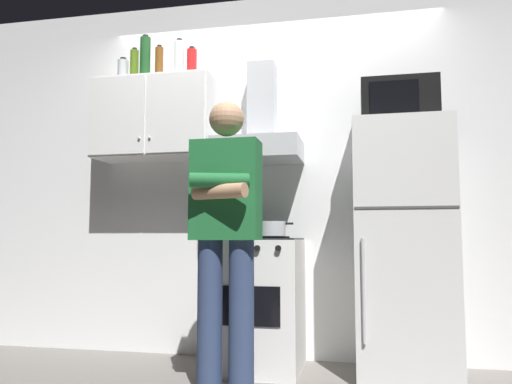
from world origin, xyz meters
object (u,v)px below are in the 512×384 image
bottle_soda_red (192,64)px  upper_cabinet (155,119)px  bottle_vodka_clear (179,60)px  bottle_beer_brown (159,64)px  refrigerator (402,248)px  cooking_pot (272,229)px  bottle_canister_steel (123,71)px  bottle_wine_green (145,58)px  range_hood (260,135)px  person_standing (226,231)px  stove_oven (256,303)px  microwave (398,104)px  bottle_olive_oil (134,66)px

bottle_soda_red → upper_cabinet: bearing=-173.6°
bottle_vodka_clear → bottle_beer_brown: bearing=179.8°
refrigerator → cooking_pot: (-0.82, -0.12, 0.12)m
upper_cabinet → bottle_beer_brown: size_ratio=3.25×
bottle_canister_steel → bottle_vodka_clear: 0.46m
bottle_wine_green → bottle_canister_steel: bearing=168.5°
range_hood → refrigerator: range_hood is taller
cooking_pot → person_standing: bearing=-110.3°
cooking_pot → bottle_vodka_clear: bearing=160.6°
upper_cabinet → bottle_beer_brown: 0.43m
stove_oven → microwave: microwave is taller
upper_cabinet → bottle_canister_steel: 0.48m
range_hood → bottle_beer_brown: size_ratio=2.71×
upper_cabinet → bottle_soda_red: (0.27, 0.03, 0.42)m
range_hood → bottle_wine_green: 1.07m
bottle_beer_brown → bottle_wine_green: size_ratio=0.80×
bottle_beer_brown → bottle_olive_oil: (-0.20, -0.01, -0.01)m
microwave → bottle_wine_green: bottle_wine_green is taller
range_hood → bottle_wine_green: bottle_wine_green is taller
upper_cabinet → range_hood: 0.81m
bottle_soda_red → microwave: bearing=-5.3°
cooking_pot → stove_oven: bearing=137.5°
refrigerator → bottle_beer_brown: bearing=175.2°
bottle_soda_red → person_standing: bearing=-58.0°
cooking_pot → bottle_wine_green: bearing=167.7°
stove_oven → bottle_canister_steel: (-1.08, 0.14, 1.71)m
bottle_beer_brown → bottle_olive_oil: size_ratio=1.04×
person_standing → bottle_beer_brown: bearing=134.3°
stove_oven → bottle_wine_green: bearing=173.5°
bottle_olive_oil → bottle_canister_steel: bearing=175.2°
bottle_wine_green → microwave: bearing=-2.6°
range_hood → cooking_pot: (0.13, -0.25, -0.68)m
refrigerator → person_standing: 1.17m
bottle_beer_brown → person_standing: bearing=-45.7°
person_standing → bottle_wine_green: bearing=139.5°
bottle_olive_oil → person_standing: bearing=-38.4°
bottle_olive_oil → bottle_wine_green: size_ratio=0.77×
person_standing → bottle_vodka_clear: size_ratio=5.25×
person_standing → bottle_soda_red: bearing=122.0°
microwave → bottle_olive_oil: (-1.93, 0.11, 0.44)m
stove_oven → bottle_canister_steel: bottle_canister_steel is taller
bottle_vodka_clear → stove_oven: bearing=-13.3°
microwave → person_standing: 1.45m
microwave → bottle_wine_green: (-1.83, 0.08, 0.48)m
stove_oven → bottle_beer_brown: 1.92m
bottle_beer_brown → bottle_olive_oil: 0.20m
upper_cabinet → microwave: 1.75m
bottle_canister_steel → refrigerator: bearing=-4.0°
upper_cabinet → microwave: bearing=-3.5°
stove_oven → cooking_pot: bearing=-42.5°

